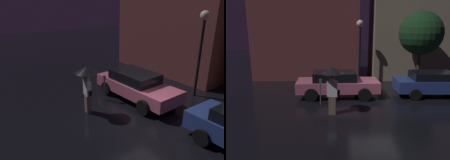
{
  "view_description": "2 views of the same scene",
  "coord_description": "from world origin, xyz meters",
  "views": [
    {
      "loc": [
        5.56,
        -5.7,
        4.73
      ],
      "look_at": [
        -2.52,
        0.19,
        1.08
      ],
      "focal_mm": 35.0,
      "sensor_mm": 36.0,
      "label": 1
    },
    {
      "loc": [
        -1.95,
        -10.56,
        3.68
      ],
      "look_at": [
        -1.88,
        -0.08,
        1.26
      ],
      "focal_mm": 35.0,
      "sensor_mm": 36.0,
      "label": 2
    }
  ],
  "objects": [
    {
      "name": "parked_car_pink",
      "position": [
        -1.93,
        1.26,
        0.76
      ],
      "size": [
        4.55,
        1.96,
        1.42
      ],
      "rotation": [
        0.0,
        0.0,
        0.03
      ],
      "color": "#DB6684",
      "rests_on": "ground"
    },
    {
      "name": "parking_meter",
      "position": [
        -2.75,
        -0.11,
        0.81
      ],
      "size": [
        0.12,
        0.1,
        1.31
      ],
      "color": "#4C5154",
      "rests_on": "ground"
    },
    {
      "name": "street_lamp_near",
      "position": [
        -0.42,
        4.04,
        3.12
      ],
      "size": [
        0.46,
        0.46,
        4.3
      ],
      "color": "black",
      "rests_on": "ground"
    },
    {
      "name": "building_facade_left",
      "position": [
        -4.24,
        6.5,
        4.29
      ],
      "size": [
        7.77,
        3.0,
        8.58
      ],
      "color": "brown",
      "rests_on": "ground"
    },
    {
      "name": "ground_plane",
      "position": [
        0.0,
        0.0,
        0.0
      ],
      "size": [
        60.0,
        60.0,
        0.0
      ],
      "primitive_type": "plane",
      "color": "black"
    },
    {
      "name": "pedestrian_with_umbrella",
      "position": [
        -2.14,
        -1.42,
        1.63
      ],
      "size": [
        1.0,
        1.0,
        2.13
      ],
      "rotation": [
        0.0,
        0.0,
        3.0
      ],
      "color": "#66564C",
      "rests_on": "ground"
    }
  ]
}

